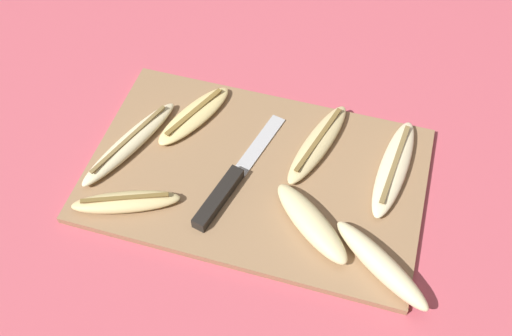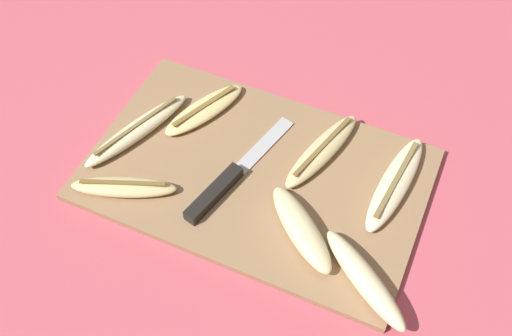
% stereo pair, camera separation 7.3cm
% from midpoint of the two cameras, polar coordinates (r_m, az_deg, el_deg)
% --- Properties ---
extents(ground_plane, '(4.00, 4.00, 0.00)m').
position_cam_midpoint_polar(ground_plane, '(0.90, -2.30, -0.96)').
color(ground_plane, '#C65160').
extents(cutting_board, '(0.50, 0.32, 0.01)m').
position_cam_midpoint_polar(cutting_board, '(0.90, -2.31, -0.73)').
color(cutting_board, '#997551').
rests_on(cutting_board, ground_plane).
extents(knife, '(0.08, 0.24, 0.02)m').
position_cam_midpoint_polar(knife, '(0.87, -5.25, -2.05)').
color(knife, black).
rests_on(knife, cutting_board).
extents(banana_soft_right, '(0.14, 0.13, 0.03)m').
position_cam_midpoint_polar(banana_soft_right, '(0.83, 2.78, -5.38)').
color(banana_soft_right, beige).
rests_on(banana_soft_right, cutting_board).
extents(banana_bright_far, '(0.06, 0.19, 0.02)m').
position_cam_midpoint_polar(banana_bright_far, '(0.90, 10.77, -0.07)').
color(banana_bright_far, beige).
rests_on(banana_bright_far, cutting_board).
extents(banana_golden_short, '(0.10, 0.16, 0.02)m').
position_cam_midpoint_polar(banana_golden_short, '(0.96, -8.05, 4.87)').
color(banana_golden_short, '#EDD689').
rests_on(banana_golden_short, cutting_board).
extents(banana_cream_curved, '(0.15, 0.12, 0.03)m').
position_cam_midpoint_polar(banana_cream_curved, '(0.81, 9.27, -9.21)').
color(banana_cream_curved, beige).
rests_on(banana_cream_curved, cutting_board).
extents(banana_pale_long, '(0.10, 0.20, 0.02)m').
position_cam_midpoint_polar(banana_pale_long, '(0.94, -14.08, 2.23)').
color(banana_pale_long, beige).
rests_on(banana_pale_long, cutting_board).
extents(banana_mellow_near, '(0.08, 0.18, 0.02)m').
position_cam_midpoint_polar(banana_mellow_near, '(0.92, 3.67, 2.24)').
color(banana_mellow_near, beige).
rests_on(banana_mellow_near, cutting_board).
extents(banana_spotted_left, '(0.16, 0.09, 0.02)m').
position_cam_midpoint_polar(banana_spotted_left, '(0.88, -14.61, -3.28)').
color(banana_spotted_left, '#DBC684').
rests_on(banana_spotted_left, cutting_board).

